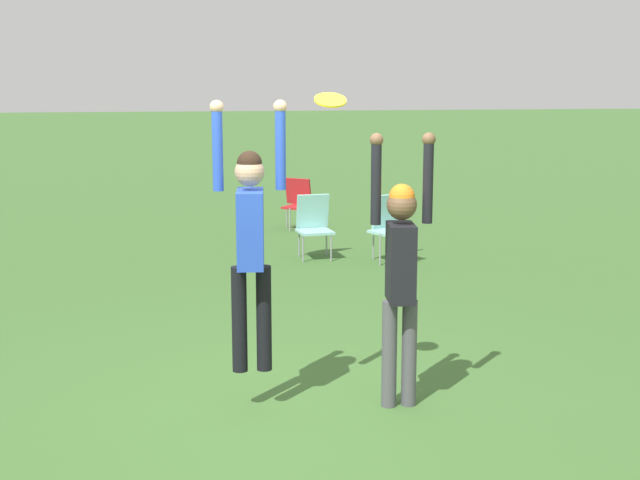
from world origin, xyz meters
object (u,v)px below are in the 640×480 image
object	(u,v)px
camping_chair_0	(299,200)
frisbee	(330,100)
person_defending	(401,264)
camping_chair_1	(314,222)
person_jumping	(250,231)
camping_chair_2	(390,223)

from	to	relation	value
camping_chair_0	frisbee	bearing A→B (deg)	121.52
person_defending	camping_chair_1	xyz separation A→B (m)	(0.23, 5.94, -0.64)
person_jumping	camping_chair_0	bearing A→B (deg)	-4.15
frisbee	camping_chair_1	xyz separation A→B (m)	(0.76, 5.78, -1.90)
person_jumping	camping_chair_2	xyz separation A→B (m)	(2.43, 5.44, -0.89)
person_jumping	camping_chair_0	xyz separation A→B (m)	(1.53, 8.37, -0.95)
person_defending	camping_chair_1	distance (m)	5.98
camping_chair_1	camping_chair_2	bearing A→B (deg)	153.75
frisbee	camping_chair_2	distance (m)	6.00
camping_chair_0	camping_chair_1	bearing A→B (deg)	124.57
frisbee	camping_chair_2	bearing A→B (deg)	71.59
camping_chair_2	frisbee	bearing A→B (deg)	45.45
person_defending	frisbee	distance (m)	1.38
person_jumping	frisbee	size ratio (longest dim) A/B	8.49
frisbee	camping_chair_0	distance (m)	8.61
camping_chair_1	camping_chair_2	xyz separation A→B (m)	(1.04, -0.37, 0.02)
frisbee	camping_chair_1	size ratio (longest dim) A/B	0.27
frisbee	camping_chair_2	size ratio (longest dim) A/B	0.26
person_jumping	camping_chair_2	world-z (taller)	person_jumping
person_jumping	camping_chair_0	world-z (taller)	person_jumping
camping_chair_1	camping_chair_0	bearing A→B (deg)	-99.71
person_defending	camping_chair_1	world-z (taller)	person_defending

